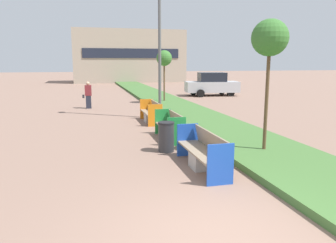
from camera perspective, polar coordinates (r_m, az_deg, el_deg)
The scene contains 12 objects.
ground_plane at distance 5.41m, azimuth 8.77°, elevation -19.54°, with size 180.00×180.00×0.00m, color #846656.
planter_grass_strip at distance 17.27m, azimuth 3.20°, elevation 1.67°, with size 2.80×120.00×0.18m.
building_backdrop at distance 45.76m, azimuth -6.81°, elevation 11.19°, with size 14.68×5.74×6.88m.
bench_blue_frame at distance 8.41m, azimuth 6.14°, elevation -5.65°, with size 0.65×2.44×0.94m.
bench_green_frame at distance 11.51m, azimuth 0.39°, elevation -1.31°, with size 0.65×1.96×0.94m.
bench_orange_frame at distance 14.78m, azimuth -2.91°, elevation 1.30°, with size 0.65×2.08×0.94m.
litter_bin at distance 9.90m, azimuth -0.32°, elevation -2.68°, with size 0.50×0.50×0.91m.
street_lamp_post at distance 15.82m, azimuth -1.48°, elevation 18.11°, with size 0.24×0.44×8.87m.
sapling_tree_near at distance 9.70m, azimuth 17.31°, elevation 13.47°, with size 1.02×1.02×3.85m.
sapling_tree_far at distance 21.45m, azimuth -0.67°, elevation 10.87°, with size 1.00×1.00×3.43m.
pedestrian_walking at distance 19.71m, azimuth -13.74°, elevation 4.51°, with size 0.53×0.24×1.57m.
parked_car_distant at distance 26.74m, azimuth 7.63°, elevation 6.43°, with size 4.40×2.30×1.86m.
Camera 1 is at (-1.88, -4.30, 2.68)m, focal length 35.00 mm.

